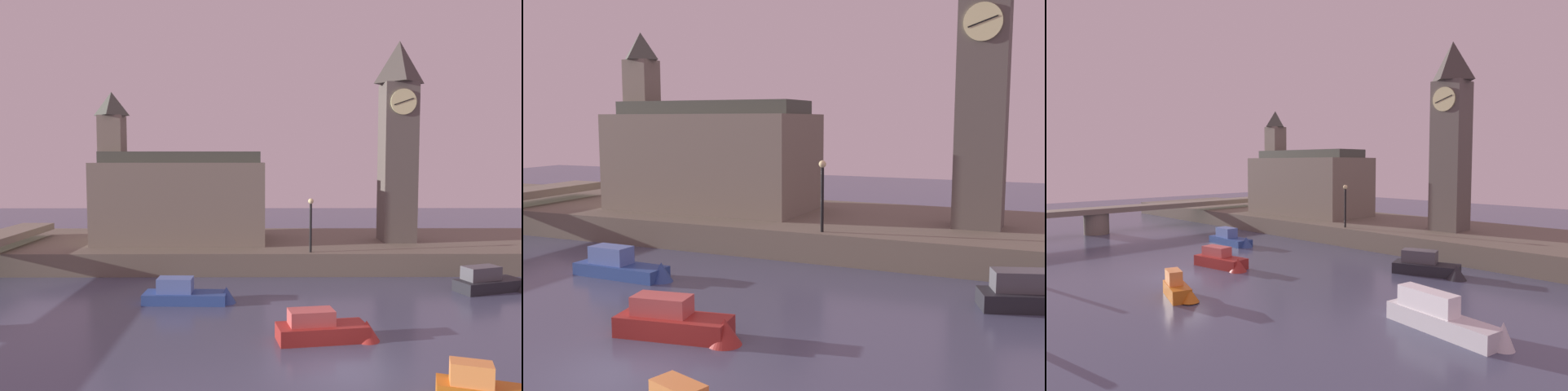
{
  "view_description": "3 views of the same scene",
  "coord_description": "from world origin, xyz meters",
  "views": [
    {
      "loc": [
        -3.05,
        -17.05,
        7.46
      ],
      "look_at": [
        -2.88,
        14.35,
        5.23
      ],
      "focal_mm": 33.91,
      "sensor_mm": 36.0,
      "label": 1
    },
    {
      "loc": [
        10.48,
        -13.11,
        6.95
      ],
      "look_at": [
        -1.45,
        14.15,
        3.27
      ],
      "focal_mm": 41.99,
      "sensor_mm": 36.0,
      "label": 2
    },
    {
      "loc": [
        24.22,
        -14.12,
        6.8
      ],
      "look_at": [
        -3.7,
        14.33,
        3.95
      ],
      "focal_mm": 31.37,
      "sensor_mm": 36.0,
      "label": 3
    }
  ],
  "objects": [
    {
      "name": "streetlamp",
      "position": [
        0.37,
        14.66,
        3.72
      ],
      "size": [
        0.36,
        0.36,
        3.52
      ],
      "color": "black",
      "rests_on": "far_embankment"
    },
    {
      "name": "clock_tower",
      "position": [
        7.23,
        19.21,
        9.07
      ],
      "size": [
        2.63,
        2.66,
        14.64
      ],
      "color": "#5B544C",
      "rests_on": "far_embankment"
    },
    {
      "name": "far_embankment",
      "position": [
        0.0,
        20.0,
        0.75
      ],
      "size": [
        70.0,
        12.0,
        1.5
      ],
      "primitive_type": "cube",
      "color": "#6B6051",
      "rests_on": "ground"
    },
    {
      "name": "boat_tour_blue",
      "position": [
        -6.4,
        8.35,
        0.43
      ],
      "size": [
        5.01,
        1.57,
        1.58
      ],
      "color": "#2D4C93",
      "rests_on": "ground"
    },
    {
      "name": "ground_plane",
      "position": [
        0.0,
        0.0,
        0.0
      ],
      "size": [
        120.0,
        120.0,
        0.0
      ],
      "primitive_type": "plane",
      "color": "#474C66"
    },
    {
      "name": "boat_dinghy_red",
      "position": [
        -0.06,
        2.89,
        0.47
      ],
      "size": [
        4.49,
        1.88,
        1.4
      ],
      "color": "maroon",
      "rests_on": "ground"
    },
    {
      "name": "boat_barge_dark",
      "position": [
        10.55,
        10.62,
        0.5
      ],
      "size": [
        4.9,
        2.64,
        1.56
      ],
      "color": "#232328",
      "rests_on": "ground"
    },
    {
      "name": "parliament_hall",
      "position": [
        -8.99,
        19.67,
        4.81
      ],
      "size": [
        12.25,
        6.48,
        11.02
      ],
      "color": "slate",
      "rests_on": "far_embankment"
    }
  ]
}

